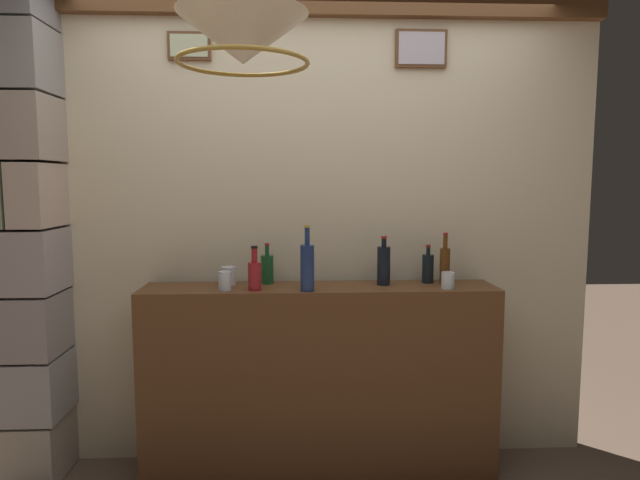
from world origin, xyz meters
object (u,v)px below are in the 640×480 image
liquor_bottle_scotch (445,264)px  glass_tumbler_rocks (448,280)px  liquor_bottle_whiskey (428,268)px  liquor_bottle_tequila (267,269)px  glass_tumbler_shot (229,276)px  liquor_bottle_rye (307,266)px  glass_tumbler_highball (225,281)px  liquor_bottle_gin (384,265)px  liquor_bottle_rum (255,274)px  pendant_lamp (243,41)px

liquor_bottle_scotch → glass_tumbler_rocks: 0.13m
liquor_bottle_whiskey → liquor_bottle_tequila: (-0.87, 0.02, 0.00)m
glass_tumbler_rocks → glass_tumbler_shot: size_ratio=0.89×
liquor_bottle_rye → glass_tumbler_rocks: size_ratio=3.84×
liquor_bottle_whiskey → glass_tumbler_rocks: liquor_bottle_whiskey is taller
liquor_bottle_tequila → liquor_bottle_rye: bearing=-43.8°
liquor_bottle_scotch → glass_tumbler_highball: (-1.15, -0.10, -0.06)m
liquor_bottle_gin → glass_tumbler_rocks: size_ratio=3.02×
liquor_bottle_scotch → liquor_bottle_rum: (-1.00, -0.11, -0.02)m
liquor_bottle_rum → glass_tumbler_highball: (-0.15, 0.01, -0.04)m
liquor_bottle_rum → liquor_bottle_tequila: size_ratio=1.03×
liquor_bottle_whiskey → liquor_bottle_rum: bearing=-170.3°
liquor_bottle_whiskey → liquor_bottle_rum: (-0.92, -0.16, 0.00)m
liquor_bottle_whiskey → glass_tumbler_rocks: bearing=-68.6°
liquor_bottle_scotch → liquor_bottle_rye: (-0.73, -0.13, 0.02)m
liquor_bottle_rye → liquor_bottle_rum: size_ratio=1.47×
liquor_bottle_rye → glass_tumbler_shot: (-0.41, 0.17, -0.08)m
liquor_bottle_tequila → pendant_lamp: (-0.03, -0.94, 0.95)m
glass_tumbler_rocks → pendant_lamp: pendant_lamp is taller
liquor_bottle_scotch → pendant_lamp: (-0.97, -0.87, 0.92)m
liquor_bottle_scotch → glass_tumbler_rocks: liquor_bottle_scotch is taller
glass_tumbler_shot → glass_tumbler_rocks: bearing=-7.7°
glass_tumbler_rocks → glass_tumbler_shot: glass_tumbler_shot is taller
liquor_bottle_scotch → glass_tumbler_rocks: size_ratio=3.21×
liquor_bottle_whiskey → glass_tumbler_rocks: (0.06, -0.16, -0.04)m
liquor_bottle_whiskey → pendant_lamp: pendant_lamp is taller
liquor_bottle_rum → pendant_lamp: (0.03, -0.76, 0.95)m
glass_tumbler_highball → pendant_lamp: size_ratio=0.17×
liquor_bottle_gin → glass_tumbler_highball: (-0.82, -0.11, -0.06)m
liquor_bottle_rum → glass_tumbler_highball: liquor_bottle_rum is taller
liquor_bottle_rum → liquor_bottle_tequila: 0.19m
liquor_bottle_scotch → liquor_bottle_tequila: liquor_bottle_scotch is taller
glass_tumbler_rocks → pendant_lamp: size_ratio=0.15×
liquor_bottle_rye → glass_tumbler_shot: liquor_bottle_rye is taller
liquor_bottle_rye → liquor_bottle_tequila: liquor_bottle_rye is taller
glass_tumbler_highball → liquor_bottle_scotch: bearing=4.9°
glass_tumbler_rocks → pendant_lamp: 1.57m
liquor_bottle_scotch → liquor_bottle_rum: 1.00m
liquor_bottle_gin → pendant_lamp: bearing=-126.3°
liquor_bottle_tequila → pendant_lamp: size_ratio=0.38×
liquor_bottle_rum → glass_tumbler_rocks: (0.98, -0.01, -0.04)m
glass_tumbler_highball → glass_tumbler_shot: glass_tumbler_shot is taller
liquor_bottle_rum → glass_tumbler_rocks: bearing=-0.4°
liquor_bottle_whiskey → liquor_bottle_rum: 0.93m
liquor_bottle_rye → liquor_bottle_scotch: bearing=10.0°
liquor_bottle_gin → liquor_bottle_scotch: bearing=-1.4°
liquor_bottle_rye → liquor_bottle_rum: (-0.26, 0.02, -0.04)m
liquor_bottle_scotch → pendant_lamp: pendant_lamp is taller
liquor_bottle_whiskey → liquor_bottle_tequila: size_ratio=0.95×
glass_tumbler_highball → glass_tumbler_shot: size_ratio=0.99×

